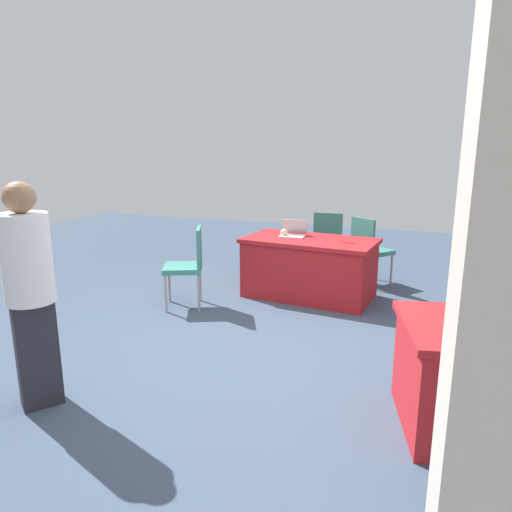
# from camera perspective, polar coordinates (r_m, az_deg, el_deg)

# --- Properties ---
(ground_plane) EXTENTS (14.40, 14.40, 0.00)m
(ground_plane) POSITION_cam_1_polar(r_m,az_deg,el_deg) (4.47, -1.36, -11.58)
(ground_plane) COLOR #3D4C60
(table_foreground) EXTENTS (1.70, 1.04, 0.75)m
(table_foreground) POSITION_cam_1_polar(r_m,az_deg,el_deg) (5.94, 6.55, -1.43)
(table_foreground) COLOR #AD1E23
(table_foreground) RESTS_ON ground
(chair_tucked_right) EXTENTS (0.58, 0.58, 0.96)m
(chair_tucked_right) POSITION_cam_1_polar(r_m,az_deg,el_deg) (5.54, -8.24, -0.72)
(chair_tucked_right) COLOR #9E9993
(chair_tucked_right) RESTS_ON ground
(chair_aisle) EXTENTS (0.62, 0.62, 0.95)m
(chair_aisle) POSITION_cam_1_polar(r_m,az_deg,el_deg) (6.55, 13.65, 1.12)
(chair_aisle) COLOR #9E9993
(chair_aisle) RESTS_ON ground
(chair_by_pillar) EXTENTS (0.45, 0.45, 0.94)m
(chair_by_pillar) POSITION_cam_1_polar(r_m,az_deg,el_deg) (7.01, 8.93, 2.10)
(chair_by_pillar) COLOR #9E9993
(chair_by_pillar) RESTS_ON ground
(person_organiser) EXTENTS (0.47, 0.47, 1.66)m
(person_organiser) POSITION_cam_1_polar(r_m,az_deg,el_deg) (3.66, -26.00, -3.32)
(person_organiser) COLOR #26262D
(person_organiser) RESTS_ON ground
(laptop_silver) EXTENTS (0.33, 0.30, 0.21)m
(laptop_silver) POSITION_cam_1_polar(r_m,az_deg,el_deg) (5.99, 4.55, 2.80)
(laptop_silver) COLOR silver
(laptop_silver) RESTS_ON table_foreground
(yarn_ball) EXTENTS (0.09, 0.09, 0.09)m
(yarn_ball) POSITION_cam_1_polar(r_m,az_deg,el_deg) (5.99, 3.45, 2.89)
(yarn_ball) COLOR beige
(yarn_ball) RESTS_ON table_foreground
(scissors_red) EXTENTS (0.18, 0.10, 0.01)m
(scissors_red) POSITION_cam_1_polar(r_m,az_deg,el_deg) (5.69, 11.11, 1.66)
(scissors_red) COLOR red
(scissors_red) RESTS_ON table_foreground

